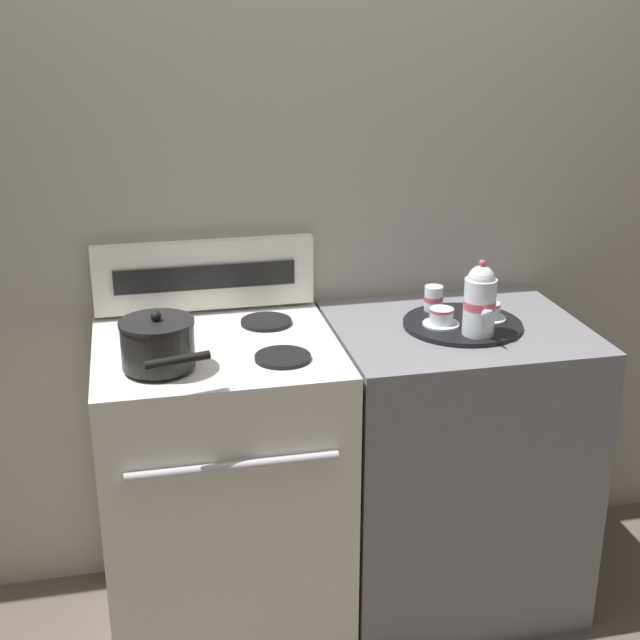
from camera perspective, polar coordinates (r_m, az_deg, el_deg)
The scene contains 11 objects.
ground_plane at distance 3.03m, azimuth 1.47°, elevation -17.39°, with size 6.00×6.00×0.00m, color brown.
wall_back at distance 2.83m, azimuth 0.04°, elevation 4.87°, with size 6.00×0.05×2.20m.
stove at distance 2.72m, azimuth -6.25°, elevation -10.63°, with size 0.68×0.65×0.93m.
control_panel at distance 2.74m, azimuth -7.40°, elevation 2.88°, with size 0.67×0.05×0.21m.
side_counter at distance 2.87m, azimuth 8.40°, elevation -9.00°, with size 0.74×0.62×0.92m.
saucepan at distance 2.34m, azimuth -10.33°, elevation -1.49°, with size 0.22×0.30×0.15m.
serving_tray at distance 2.67m, azimuth 9.09°, elevation -0.27°, with size 0.35×0.35×0.01m.
teapot at distance 2.54m, azimuth 10.21°, elevation 1.25°, with size 0.09×0.15×0.22m.
teacup_left at distance 2.69m, azimuth 10.73°, elevation 0.55°, with size 0.11×0.11×0.05m.
teacup_right at distance 2.62m, azimuth 7.77°, elevation 0.20°, with size 0.11×0.11×0.05m.
creamer_jug at distance 2.74m, azimuth 7.28°, elevation 1.39°, with size 0.06×0.06×0.08m.
Camera 1 is at (-0.59, -2.32, 1.86)m, focal length 50.00 mm.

